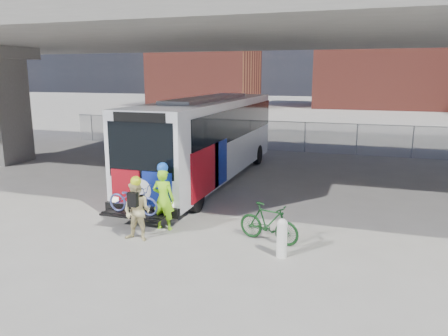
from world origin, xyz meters
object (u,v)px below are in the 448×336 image
at_px(cyclist_tan, 137,210).
at_px(cyclist_hivis, 163,197).
at_px(bus, 209,133).
at_px(bollard, 282,236).
at_px(bike_parked, 269,223).

bearing_deg(cyclist_tan, cyclist_hivis, 74.32).
relative_size(bus, bollard, 12.40).
xyz_separation_m(bus, cyclist_hivis, (0.89, -6.33, -1.11)).
distance_m(bollard, cyclist_hivis, 3.94).
bearing_deg(bike_parked, bollard, -133.06).
height_order(bus, bollard, bus).
height_order(cyclist_tan, bike_parked, cyclist_tan).
bearing_deg(bus, cyclist_hivis, -81.98).
xyz_separation_m(bollard, bike_parked, (-0.56, 0.92, 0.00)).
bearing_deg(bollard, bike_parked, 121.20).
bearing_deg(bollard, cyclist_tan, -177.90).
xyz_separation_m(bus, cyclist_tan, (0.59, -7.40, -1.22)).
xyz_separation_m(bollard, cyclist_hivis, (-3.80, 0.92, 0.44)).
height_order(bollard, bike_parked, bike_parked).
bearing_deg(cyclist_hivis, bollard, 164.87).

